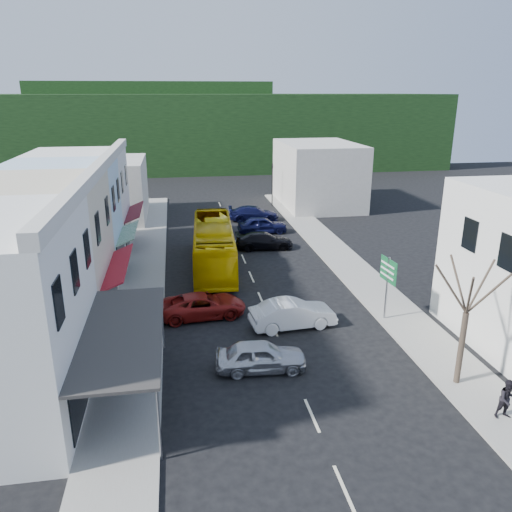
{
  "coord_description": "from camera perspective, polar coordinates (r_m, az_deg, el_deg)",
  "views": [
    {
      "loc": [
        -4.98,
        -24.47,
        12.41
      ],
      "look_at": [
        0.0,
        6.0,
        2.2
      ],
      "focal_mm": 35.0,
      "sensor_mm": 36.0,
      "label": 1
    }
  ],
  "objects": [
    {
      "name": "shopfront_row",
      "position": [
        31.56,
        -22.69,
        1.39
      ],
      "size": [
        8.25,
        30.0,
        8.0
      ],
      "color": "silver",
      "rests_on": "ground"
    },
    {
      "name": "car_silver",
      "position": [
        23.64,
        0.55,
        -11.41
      ],
      "size": [
        4.5,
        2.06,
        1.4
      ],
      "primitive_type": "imported",
      "rotation": [
        0.0,
        0.0,
        1.51
      ],
      "color": "silver",
      "rests_on": "ground"
    },
    {
      "name": "car_navy_far",
      "position": [
        50.36,
        -0.26,
        4.85
      ],
      "size": [
        4.64,
        2.21,
        1.4
      ],
      "primitive_type": "imported",
      "rotation": [
        0.0,
        0.0,
        1.49
      ],
      "color": "black",
      "rests_on": "ground"
    },
    {
      "name": "ground",
      "position": [
        27.89,
        2.01,
        -8.14
      ],
      "size": [
        120.0,
        120.0,
        0.0
      ],
      "primitive_type": "plane",
      "color": "black",
      "rests_on": "ground"
    },
    {
      "name": "sidewalk_right",
      "position": [
        38.68,
        10.06,
        -0.59
      ],
      "size": [
        3.0,
        52.0,
        0.15
      ],
      "primitive_type": "cube",
      "color": "gray",
      "rests_on": "ground"
    },
    {
      "name": "pedestrian_right",
      "position": [
        22.51,
        26.84,
        -14.37
      ],
      "size": [
        0.73,
        0.49,
        1.7
      ],
      "primitive_type": "imported",
      "rotation": [
        0.0,
        0.0,
        -0.07
      ],
      "color": "black",
      "rests_on": "sidewalk_right"
    },
    {
      "name": "distant_block_left",
      "position": [
        52.79,
        -16.9,
        7.25
      ],
      "size": [
        8.0,
        10.0,
        6.0
      ],
      "primitive_type": "cube",
      "color": "#B7B2A8",
      "rests_on": "ground"
    },
    {
      "name": "sidewalk_left",
      "position": [
        36.7,
        -12.67,
        -1.81
      ],
      "size": [
        3.0,
        52.0,
        0.15
      ],
      "primitive_type": "cube",
      "color": "gray",
      "rests_on": "ground"
    },
    {
      "name": "bus",
      "position": [
        36.83,
        -4.87,
        1.08
      ],
      "size": [
        3.16,
        11.72,
        3.1
      ],
      "primitive_type": "imported",
      "rotation": [
        0.0,
        0.0,
        -0.06
      ],
      "color": "#DBAF03",
      "rests_on": "ground"
    },
    {
      "name": "car_red",
      "position": [
        29.04,
        -6.06,
        -5.59
      ],
      "size": [
        4.76,
        2.33,
        1.4
      ],
      "primitive_type": "imported",
      "rotation": [
        0.0,
        0.0,
        1.67
      ],
      "color": "maroon",
      "rests_on": "ground"
    },
    {
      "name": "direction_sign",
      "position": [
        28.84,
        14.71,
        -3.72
      ],
      "size": [
        0.51,
        1.74,
        3.79
      ],
      "primitive_type": null,
      "rotation": [
        0.0,
        0.0,
        0.1
      ],
      "color": "#145C31",
      "rests_on": "ground"
    },
    {
      "name": "car_white",
      "position": [
        27.7,
        4.21,
        -6.77
      ],
      "size": [
        4.56,
        2.23,
        1.4
      ],
      "primitive_type": "imported",
      "rotation": [
        0.0,
        0.0,
        1.67
      ],
      "color": "white",
      "rests_on": "ground"
    },
    {
      "name": "car_navy_mid",
      "position": [
        45.82,
        0.72,
        3.49
      ],
      "size": [
        4.4,
        1.81,
        1.4
      ],
      "primitive_type": "imported",
      "rotation": [
        0.0,
        0.0,
        1.57
      ],
      "color": "black",
      "rests_on": "ground"
    },
    {
      "name": "traffic_signal",
      "position": [
        56.58,
        1.87,
        8.11
      ],
      "size": [
        0.51,
        0.98,
        4.81
      ],
      "primitive_type": null,
      "rotation": [
        0.0,
        0.0,
        3.16
      ],
      "color": "black",
      "rests_on": "ground"
    },
    {
      "name": "distant_block_right",
      "position": [
        57.46,
        7.08,
        9.24
      ],
      "size": [
        8.0,
        12.0,
        7.0
      ],
      "primitive_type": "cube",
      "color": "#B7B2A8",
      "rests_on": "ground"
    },
    {
      "name": "hillside",
      "position": [
        89.81,
        -7.24,
        14.53
      ],
      "size": [
        80.0,
        26.0,
        14.0
      ],
      "color": "black",
      "rests_on": "ground"
    },
    {
      "name": "car_black_near",
      "position": [
        41.2,
        0.95,
        1.79
      ],
      "size": [
        4.6,
        2.11,
        1.4
      ],
      "primitive_type": "imported",
      "rotation": [
        0.0,
        0.0,
        1.51
      ],
      "color": "black",
      "rests_on": "ground"
    },
    {
      "name": "street_tree",
      "position": [
        23.02,
        22.89,
        -6.02
      ],
      "size": [
        2.81,
        2.81,
        6.99
      ],
      "primitive_type": null,
      "rotation": [
        0.0,
        0.0,
        0.14
      ],
      "color": "#392C22",
      "rests_on": "ground"
    },
    {
      "name": "pedestrian_left",
      "position": [
        27.24,
        -15.94,
        -7.22
      ],
      "size": [
        0.47,
        0.64,
        1.7
      ],
      "primitive_type": "imported",
      "rotation": [
        0.0,
        0.0,
        1.46
      ],
      "color": "black",
      "rests_on": "sidewalk_left"
    }
  ]
}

